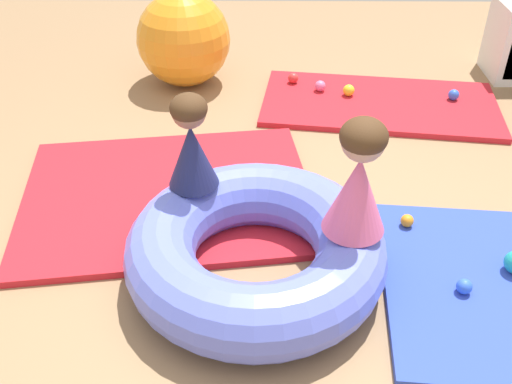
# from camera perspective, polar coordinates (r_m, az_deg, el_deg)

# --- Properties ---
(ground_plane) EXTENTS (8.00, 8.00, 0.00)m
(ground_plane) POSITION_cam_1_polar(r_m,az_deg,el_deg) (2.80, 1.23, -7.82)
(ground_plane) COLOR #93704C
(gym_mat_front) EXTENTS (1.73, 1.03, 0.04)m
(gym_mat_front) POSITION_cam_1_polar(r_m,az_deg,el_deg) (4.26, 11.96, 8.40)
(gym_mat_front) COLOR red
(gym_mat_front) RESTS_ON ground
(gym_mat_near_left) EXTENTS (1.74, 1.43, 0.04)m
(gym_mat_near_left) POSITION_cam_1_polar(r_m,az_deg,el_deg) (3.28, -8.58, -0.27)
(gym_mat_near_left) COLOR red
(gym_mat_near_left) RESTS_ON ground
(inflatable_cushion) EXTENTS (1.19, 1.19, 0.32)m
(inflatable_cushion) POSITION_cam_1_polar(r_m,az_deg,el_deg) (2.68, -0.04, -5.68)
(inflatable_cushion) COLOR #6070E5
(inflatable_cushion) RESTS_ON ground
(child_in_pink) EXTENTS (0.37, 0.37, 0.53)m
(child_in_pink) POSITION_cam_1_polar(r_m,az_deg,el_deg) (2.43, 9.98, 1.33)
(child_in_pink) COLOR #E5608E
(child_in_pink) RESTS_ON inflatable_cushion
(child_in_navy) EXTENTS (0.32, 0.32, 0.47)m
(child_in_navy) POSITION_cam_1_polar(r_m,az_deg,el_deg) (2.71, -6.35, 4.85)
(child_in_navy) COLOR navy
(child_in_navy) RESTS_ON inflatable_cushion
(play_ball_blue) EXTENTS (0.08, 0.08, 0.08)m
(play_ball_blue) POSITION_cam_1_polar(r_m,az_deg,el_deg) (4.39, 18.73, 8.98)
(play_ball_blue) COLOR blue
(play_ball_blue) RESTS_ON gym_mat_front
(play_ball_pink) EXTENTS (0.08, 0.08, 0.08)m
(play_ball_pink) POSITION_cam_1_polar(r_m,az_deg,el_deg) (4.32, 6.28, 10.25)
(play_ball_pink) COLOR pink
(play_ball_pink) RESTS_ON gym_mat_front
(play_ball_orange) EXTENTS (0.07, 0.07, 0.07)m
(play_ball_orange) POSITION_cam_1_polar(r_m,az_deg,el_deg) (3.08, 14.53, -2.72)
(play_ball_orange) COLOR orange
(play_ball_orange) RESTS_ON gym_mat_far_right
(play_ball_yellow) EXTENTS (0.08, 0.08, 0.08)m
(play_ball_yellow) POSITION_cam_1_polar(r_m,az_deg,el_deg) (4.28, 9.04, 9.78)
(play_ball_yellow) COLOR yellow
(play_ball_yellow) RESTS_ON gym_mat_front
(play_ball_red) EXTENTS (0.08, 0.08, 0.08)m
(play_ball_red) POSITION_cam_1_polar(r_m,az_deg,el_deg) (4.42, 3.65, 11.03)
(play_ball_red) COLOR red
(play_ball_red) RESTS_ON gym_mat_front
(play_ball_blue_second) EXTENTS (0.07, 0.07, 0.07)m
(play_ball_blue_second) POSITION_cam_1_polar(r_m,az_deg,el_deg) (2.79, 19.66, -8.68)
(play_ball_blue_second) COLOR blue
(play_ball_blue_second) RESTS_ON gym_mat_far_right
(exercise_ball_large) EXTENTS (0.68, 0.68, 0.68)m
(exercise_ball_large) POSITION_cam_1_polar(r_m,az_deg,el_deg) (4.43, -7.08, 14.58)
(exercise_ball_large) COLOR orange
(exercise_ball_large) RESTS_ON ground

